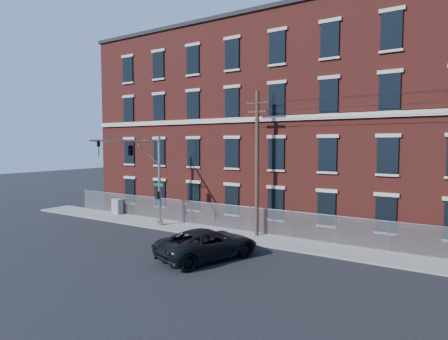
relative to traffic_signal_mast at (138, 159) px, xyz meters
The scene contains 8 objects.
ground 8.35m from the traffic_signal_mast, 19.98° to the right, with size 140.00×140.00×0.00m, color black.
sidewalk 18.98m from the traffic_signal_mast, ahead, with size 65.00×3.00×0.12m, color gray.
mill_building 21.67m from the traffic_signal_mast, 33.14° to the left, with size 55.30×14.32×16.30m.
chain_link_fence 18.97m from the traffic_signal_mast, 12.89° to the left, with size 59.06×0.06×1.85m.
traffic_signal_mast is the anchor object (origin of this frame).
utility_pole_near 8.70m from the traffic_signal_mast, 23.14° to the left, with size 1.80×0.28×10.00m.
pickup_truck 9.46m from the traffic_signal_mast, 17.37° to the right, with size 2.80×6.08×1.69m, color black.
utility_cabinet 8.85m from the traffic_signal_mast, 149.68° to the left, with size 1.08×0.54×1.35m, color gray.
Camera 1 is at (13.86, -17.52, 6.51)m, focal length 30.05 mm.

